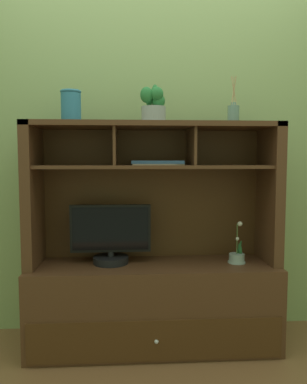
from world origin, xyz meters
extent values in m
cube|color=brown|center=(0.00, 0.00, -0.01)|extent=(6.00, 6.00, 0.02)
cube|color=#88A465|center=(0.00, 0.27, 1.40)|extent=(6.00, 0.02, 2.80)
cube|color=#4C2E1B|center=(0.00, 0.00, 0.26)|extent=(1.50, 0.48, 0.52)
cube|color=#452813|center=(0.00, -0.25, 0.14)|extent=(1.44, 0.01, 0.24)
sphere|color=silver|center=(0.00, -0.26, 0.14)|extent=(0.02, 0.02, 0.02)
cube|color=#4C2E1B|center=(-0.72, 0.00, 0.94)|extent=(0.06, 0.37, 0.85)
cube|color=#4C2E1B|center=(0.72, 0.00, 0.94)|extent=(0.06, 0.37, 0.85)
cube|color=#452813|center=(0.00, 0.17, 0.93)|extent=(1.44, 0.02, 0.82)
cube|color=#4C2E1B|center=(0.00, 0.00, 1.35)|extent=(1.50, 0.37, 0.03)
cube|color=#4C2E1B|center=(0.00, 0.00, 1.11)|extent=(1.38, 0.33, 0.02)
cube|color=#4C2E1B|center=(-0.23, 0.00, 1.23)|extent=(0.02, 0.31, 0.22)
cube|color=#4C2E1B|center=(0.23, 0.00, 1.23)|extent=(0.02, 0.31, 0.22)
cylinder|color=black|center=(-0.26, 0.00, 0.54)|extent=(0.21, 0.21, 0.04)
cylinder|color=black|center=(-0.26, 0.00, 0.57)|extent=(0.04, 0.04, 0.03)
cube|color=black|center=(-0.26, 0.00, 0.73)|extent=(0.49, 0.03, 0.29)
cube|color=black|center=(-0.26, -0.02, 0.73)|extent=(0.46, 0.00, 0.26)
cylinder|color=#8DA09A|center=(0.51, -0.04, 0.54)|extent=(0.09, 0.09, 0.06)
cylinder|color=#8DA09A|center=(0.51, -0.04, 0.52)|extent=(0.11, 0.11, 0.01)
cylinder|color=#4C6B38|center=(0.51, -0.04, 0.67)|extent=(0.01, 0.01, 0.19)
sphere|color=silver|center=(0.51, -0.04, 0.67)|extent=(0.02, 0.02, 0.02)
sphere|color=silver|center=(0.53, -0.04, 0.76)|extent=(0.03, 0.03, 0.03)
ellipsoid|color=#286132|center=(0.53, -0.05, 0.60)|extent=(0.05, 0.06, 0.08)
ellipsoid|color=#286132|center=(0.53, -0.03, 0.60)|extent=(0.04, 0.05, 0.11)
cube|color=gray|center=(0.02, -0.01, 1.12)|extent=(0.30, 0.22, 0.01)
cube|color=#304D75|center=(0.03, -0.02, 1.14)|extent=(0.33, 0.23, 0.02)
cylinder|color=slate|center=(0.49, 0.01, 1.42)|extent=(0.07, 0.07, 0.11)
cylinder|color=slate|center=(0.49, 0.01, 1.49)|extent=(0.03, 0.03, 0.02)
cylinder|color=tan|center=(0.49, 0.01, 1.56)|extent=(0.00, 0.03, 0.17)
cylinder|color=tan|center=(0.49, 0.01, 1.56)|extent=(0.02, 0.02, 0.18)
cylinder|color=tan|center=(0.49, 0.01, 1.56)|extent=(0.03, 0.01, 0.17)
cylinder|color=tan|center=(0.48, 0.01, 1.56)|extent=(0.02, 0.04, 0.17)
cylinder|color=tan|center=(0.48, 0.01, 1.56)|extent=(0.02, 0.03, 0.17)
cylinder|color=tan|center=(0.49, 0.00, 1.56)|extent=(0.04, 0.01, 0.17)
cylinder|color=tan|center=(0.49, 0.00, 1.56)|extent=(0.03, 0.03, 0.17)
cylinder|color=gray|center=(0.00, -0.01, 1.42)|extent=(0.14, 0.14, 0.10)
cylinder|color=gray|center=(0.00, -0.01, 1.37)|extent=(0.17, 0.17, 0.01)
ellipsoid|color=#256D34|center=(0.03, -0.01, 1.50)|extent=(0.08, 0.08, 0.08)
ellipsoid|color=#256D34|center=(0.01, 0.03, 1.53)|extent=(0.05, 0.05, 0.13)
ellipsoid|color=#256D34|center=(-0.03, 0.00, 1.51)|extent=(0.04, 0.04, 0.09)
ellipsoid|color=#256D34|center=(-0.04, -0.03, 1.53)|extent=(0.07, 0.06, 0.09)
ellipsoid|color=#256D34|center=(0.02, -0.04, 1.53)|extent=(0.08, 0.06, 0.08)
cylinder|color=teal|center=(-0.49, 0.00, 1.45)|extent=(0.12, 0.12, 0.17)
torus|color=teal|center=(-0.49, 0.00, 1.55)|extent=(0.12, 0.12, 0.02)
camera|label=1|loc=(-0.14, -2.28, 1.15)|focal=35.33mm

